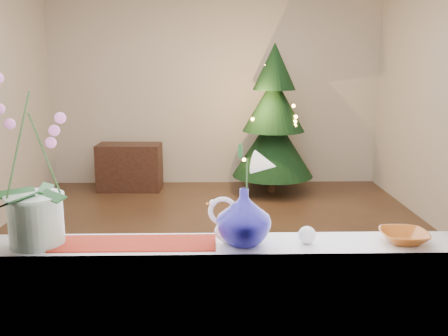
# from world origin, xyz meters

# --- Properties ---
(ground) EXTENTS (5.00, 5.00, 0.00)m
(ground) POSITION_xyz_m (0.00, 0.00, 0.00)
(ground) COLOR #3B2318
(ground) RESTS_ON ground
(wall_back) EXTENTS (4.50, 0.10, 2.70)m
(wall_back) POSITION_xyz_m (0.00, 2.50, 1.35)
(wall_back) COLOR beige
(wall_back) RESTS_ON ground
(wall_front) EXTENTS (4.50, 0.10, 2.70)m
(wall_front) POSITION_xyz_m (0.00, -2.50, 1.35)
(wall_front) COLOR beige
(wall_front) RESTS_ON ground
(windowsill) EXTENTS (2.20, 0.26, 0.04)m
(windowsill) POSITION_xyz_m (0.00, -2.37, 0.90)
(windowsill) COLOR white
(windowsill) RESTS_ON window_apron
(window_frame) EXTENTS (2.22, 0.06, 1.60)m
(window_frame) POSITION_xyz_m (0.00, -2.47, 1.70)
(window_frame) COLOR white
(window_frame) RESTS_ON windowsill
(runner) EXTENTS (0.70, 0.20, 0.01)m
(runner) POSITION_xyz_m (-0.38, -2.37, 0.92)
(runner) COLOR maroon
(runner) RESTS_ON windowsill
(orchid_pot) EXTENTS (0.32, 0.32, 0.72)m
(orchid_pot) POSITION_xyz_m (-0.80, -2.36, 1.28)
(orchid_pot) COLOR white
(orchid_pot) RESTS_ON windowsill
(swan) EXTENTS (0.25, 0.15, 0.19)m
(swan) POSITION_xyz_m (0.05, -2.37, 1.02)
(swan) COLOR silver
(swan) RESTS_ON windowsill
(blue_vase) EXTENTS (0.30, 0.30, 0.28)m
(blue_vase) POSITION_xyz_m (0.09, -2.38, 1.06)
(blue_vase) COLOR navy
(blue_vase) RESTS_ON windowsill
(lily) EXTENTS (0.16, 0.09, 0.21)m
(lily) POSITION_xyz_m (0.09, -2.38, 1.31)
(lily) COLOR white
(lily) RESTS_ON blue_vase
(paperweight) EXTENTS (0.10, 0.10, 0.08)m
(paperweight) POSITION_xyz_m (0.36, -2.38, 0.96)
(paperweight) COLOR white
(paperweight) RESTS_ON windowsill
(amber_dish) EXTENTS (0.18, 0.18, 0.04)m
(amber_dish) POSITION_xyz_m (0.79, -2.38, 0.94)
(amber_dish) COLOR #A55217
(amber_dish) RESTS_ON windowsill
(xmas_tree) EXTENTS (1.22, 1.22, 1.92)m
(xmas_tree) POSITION_xyz_m (0.74, 1.95, 0.96)
(xmas_tree) COLOR black
(xmas_tree) RESTS_ON ground
(side_table) EXTENTS (0.85, 0.46, 0.62)m
(side_table) POSITION_xyz_m (-1.15, 2.10, 0.31)
(side_table) COLOR black
(side_table) RESTS_ON ground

